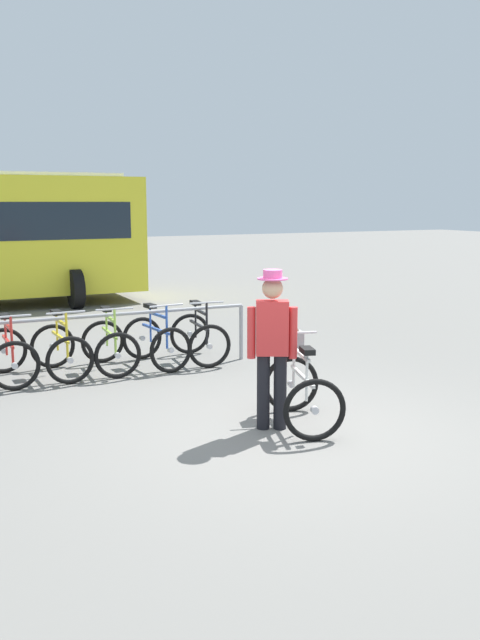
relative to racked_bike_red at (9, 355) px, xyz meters
The scene contains 9 objects.
ground_plane 4.22m from the racked_bike_red, 57.39° to the right, with size 80.00×80.00×0.00m, color slate.
bike_rack_rail 1.55m from the racked_bike_red, ahead, with size 3.91×0.14×0.88m.
racked_bike_red is the anchor object (origin of this frame).
racked_bike_yellow 0.70m from the racked_bike_red, ahead, with size 0.68×1.11×0.97m.
racked_bike_lime 1.40m from the racked_bike_red, ahead, with size 0.74×1.17×0.98m.
racked_bike_blue 2.10m from the racked_bike_red, ahead, with size 0.74×1.16×0.98m.
racked_bike_black 2.80m from the racked_bike_red, ahead, with size 0.78×1.18×0.98m.
featured_bicycle 4.18m from the racked_bike_red, 51.54° to the right, with size 0.96×1.25×1.09m.
person_with_featured_bike 4.04m from the racked_bike_red, 56.44° to the right, with size 0.48×0.33×1.72m.
Camera 1 is at (-3.57, -5.90, 2.42)m, focal length 38.12 mm.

